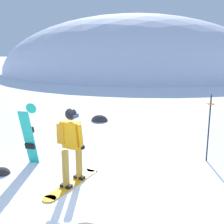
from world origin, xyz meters
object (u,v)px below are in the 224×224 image
object	(u,v)px
piste_marker_near	(209,123)
rock_mid	(2,174)
rock_small	(100,121)
spare_snowboard	(29,135)
snowboarder_main	(71,144)

from	to	relation	value
piste_marker_near	rock_mid	bearing A→B (deg)	-157.85
piste_marker_near	rock_small	bearing A→B (deg)	138.60
spare_snowboard	rock_small	bearing A→B (deg)	84.74
spare_snowboard	rock_small	distance (m)	4.96
piste_marker_near	rock_small	distance (m)	5.44
spare_snowboard	rock_mid	xyz separation A→B (m)	(-0.43, -0.64, -0.81)
snowboarder_main	spare_snowboard	distance (m)	1.58
rock_mid	snowboarder_main	bearing A→B (deg)	-1.98
rock_small	rock_mid	bearing A→B (deg)	-99.02
rock_mid	rock_small	world-z (taller)	rock_small
piste_marker_near	rock_mid	size ratio (longest dim) A/B	4.27
snowboarder_main	rock_small	bearing A→B (deg)	99.76
piste_marker_near	rock_small	xyz separation A→B (m)	(-4.01, 3.53, -1.04)
spare_snowboard	rock_mid	bearing A→B (deg)	-123.64
snowboarder_main	piste_marker_near	distance (m)	3.67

